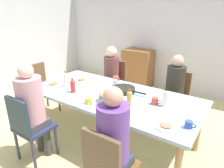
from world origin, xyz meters
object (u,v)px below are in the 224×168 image
at_px(cup_1, 116,79).
at_px(chair_1, 175,96).
at_px(person_0, 114,140).
at_px(person_1, 175,86).
at_px(plate_1, 166,126).
at_px(bottle_2, 73,86).
at_px(chair_2, 114,81).
at_px(bottle_1, 129,98).
at_px(plate_2, 53,84).
at_px(cup_4, 115,83).
at_px(serving_pan, 124,89).
at_px(chair_0, 108,166).
at_px(side_cabinet, 138,68).
at_px(cup_0, 155,101).
at_px(bowl_0, 107,97).
at_px(bottle_0, 165,98).
at_px(bottle_3, 65,79).
at_px(chair_3, 28,125).
at_px(chair_4, 41,86).
at_px(dining_table, 112,98).
at_px(person_2, 111,73).
at_px(cup_2, 189,124).
at_px(plate_0, 81,80).
at_px(person_3, 32,105).
at_px(cup_3, 89,101).

bearing_deg(cup_1, chair_1, 27.52).
bearing_deg(person_0, person_1, 90.00).
relative_size(plate_1, bottle_2, 1.14).
distance_m(chair_2, bottle_1, 1.47).
xyz_separation_m(plate_2, cup_4, (0.78, 0.53, 0.03)).
relative_size(plate_2, serving_pan, 0.46).
xyz_separation_m(chair_0, side_cabinet, (-1.33, 3.11, -0.06)).
distance_m(person_0, cup_0, 0.88).
xyz_separation_m(chair_0, bottle_1, (-0.23, 0.77, 0.32)).
height_order(bowl_0, bottle_0, bottle_0).
relative_size(bottle_0, bottle_3, 0.97).
relative_size(person_1, bottle_0, 5.28).
bearing_deg(bottle_1, chair_3, -140.81).
relative_size(chair_0, cup_1, 7.46).
distance_m(chair_4, bottle_0, 2.30).
bearing_deg(chair_2, bottle_2, -85.08).
distance_m(dining_table, person_0, 1.02).
bearing_deg(chair_3, chair_0, 0.00).
xyz_separation_m(person_2, cup_2, (1.67, -1.08, 0.06)).
xyz_separation_m(plate_0, cup_0, (1.30, -0.11, 0.03)).
xyz_separation_m(chair_2, plate_0, (-0.11, -0.77, 0.23)).
xyz_separation_m(chair_0, plate_1, (0.31, 0.56, 0.23)).
distance_m(person_2, side_cabinet, 1.38).
distance_m(chair_1, side_cabinet, 1.83).
distance_m(plate_2, bottle_3, 0.23).
bearing_deg(bottle_3, person_3, -77.78).
height_order(chair_2, cup_3, chair_2).
height_order(chair_4, side_cabinet, same).
height_order(chair_2, chair_4, same).
height_order(chair_0, cup_3, chair_0).
relative_size(chair_1, person_1, 0.76).
distance_m(person_0, bottle_2, 1.23).
distance_m(person_0, person_1, 1.67).
height_order(serving_pan, cup_3, cup_3).
xyz_separation_m(cup_4, bottle_2, (-0.34, -0.55, 0.05)).
height_order(person_3, chair_4, person_3).
xyz_separation_m(chair_4, cup_2, (2.64, -0.25, 0.25)).
height_order(bottle_0, bottle_2, bottle_0).
height_order(dining_table, plate_2, plate_2).
relative_size(chair_3, bowl_0, 4.13).
distance_m(chair_3, bottle_2, 0.76).
relative_size(cup_3, bottle_2, 0.58).
height_order(person_0, chair_3, person_0).
xyz_separation_m(dining_table, serving_pan, (0.08, 0.17, 0.09)).
distance_m(plate_1, cup_1, 1.43).
relative_size(person_3, bottle_2, 6.22).
xyz_separation_m(person_3, serving_pan, (0.67, 1.01, 0.01)).
bearing_deg(chair_3, person_3, 90.00).
bearing_deg(chair_4, cup_1, 20.43).
bearing_deg(person_1, plate_1, -75.62).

